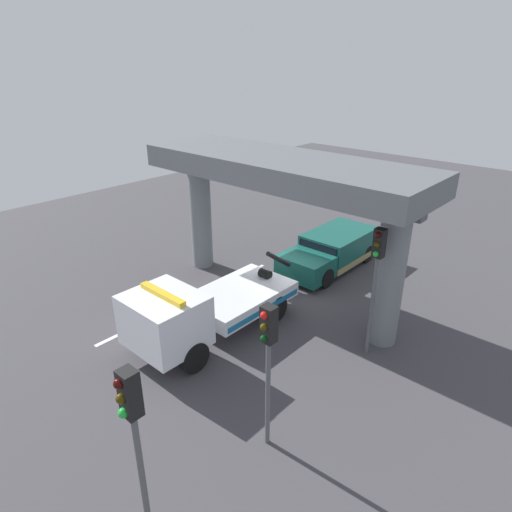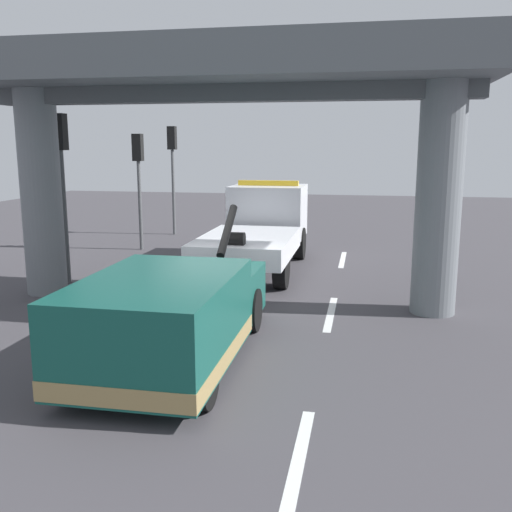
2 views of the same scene
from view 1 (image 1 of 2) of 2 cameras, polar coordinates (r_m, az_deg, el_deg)
ground_plane at (r=18.44m, az=3.92°, el=-4.74°), size 60.00×40.00×0.10m
lane_stripe_west at (r=24.13m, az=8.29°, el=2.37°), size 2.60×0.16×0.01m
lane_stripe_mid at (r=19.81m, az=-1.55°, el=-2.37°), size 2.60×0.16×0.01m
lane_stripe_east at (r=16.56m, az=-16.14°, el=-9.16°), size 2.60×0.16×0.01m
tow_truck_white at (r=14.88m, az=-7.27°, el=-6.94°), size 7.25×2.42×2.46m
towed_van_green at (r=20.54m, az=9.73°, el=0.66°), size 5.20×2.22×1.58m
overpass_structure at (r=16.30m, az=3.24°, el=9.26°), size 3.60×11.11×5.66m
traffic_light_near at (r=13.71m, az=15.27°, el=-1.20°), size 0.39×0.32×4.34m
traffic_light_far at (r=10.16m, az=1.55°, el=-11.71°), size 0.39×0.32×3.94m
traffic_light_mid at (r=8.27m, az=-15.50°, el=-20.49°), size 0.39×0.32×4.29m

